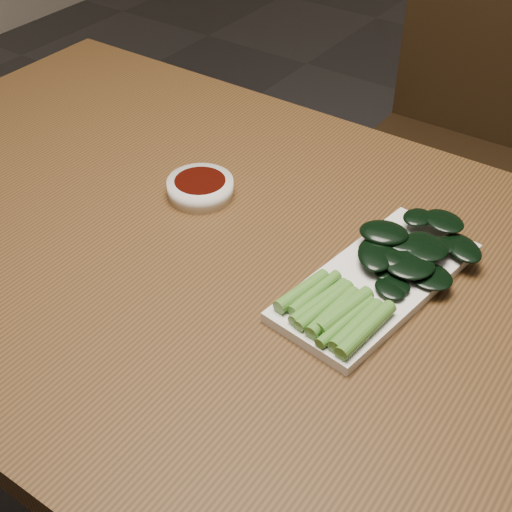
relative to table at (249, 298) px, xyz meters
The scene contains 5 objects.
table is the anchor object (origin of this frame).
chair_far 0.91m from the table, 91.28° to the left, with size 0.47×0.47×0.89m.
sauce_bowl 0.18m from the table, 151.07° to the left, with size 0.10×0.10×0.03m.
serving_plate 0.19m from the table, 16.29° to the left, with size 0.17×0.31×0.01m.
gai_lan 0.20m from the table, 15.89° to the left, with size 0.18×0.31×0.03m.
Camera 1 is at (0.42, -0.59, 1.34)m, focal length 50.00 mm.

